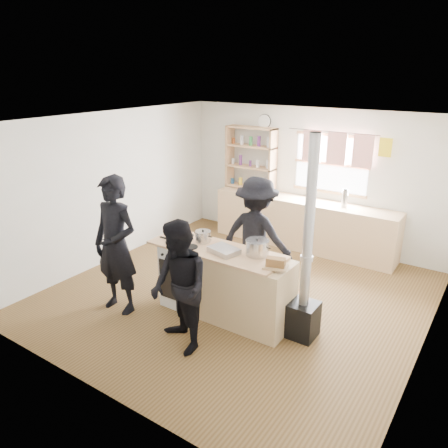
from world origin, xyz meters
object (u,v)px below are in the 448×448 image
(person_near_right, at_px, (179,288))
(bread_board, at_px, (276,264))
(roast_tray, at_px, (224,250))
(flue_heater, at_px, (305,288))
(thermos, at_px, (345,198))
(skillet_greens, at_px, (179,242))
(cooking_island, at_px, (225,283))
(stockpot_counter, at_px, (257,248))
(person_far, at_px, (256,235))
(stockpot_stove, at_px, (203,236))
(person_near_left, at_px, (116,245))

(person_near_right, bearing_deg, bread_board, 73.31)
(roast_tray, bearing_deg, flue_heater, 9.79)
(thermos, distance_m, bread_board, 2.85)
(roast_tray, height_order, flue_heater, flue_heater)
(skillet_greens, bearing_deg, flue_heater, 8.60)
(cooking_island, distance_m, flue_heater, 1.09)
(stockpot_counter, xyz_separation_m, person_near_right, (-0.43, -1.01, -0.24))
(person_near_right, xyz_separation_m, person_far, (-0.01, 1.76, 0.07))
(thermos, bearing_deg, person_far, -108.25)
(stockpot_stove, bearing_deg, person_near_right, -68.33)
(stockpot_stove, bearing_deg, flue_heater, 1.15)
(stockpot_counter, distance_m, person_far, 0.88)
(bread_board, relative_size, person_far, 0.19)
(bread_board, bearing_deg, stockpot_counter, 151.04)
(person_far, bearing_deg, flue_heater, 145.00)
(person_far, bearing_deg, person_near_right, 89.56)
(stockpot_stove, height_order, stockpot_counter, stockpot_counter)
(stockpot_counter, distance_m, person_near_left, 1.86)
(stockpot_stove, distance_m, flue_heater, 1.52)
(skillet_greens, height_order, person_near_left, person_near_left)
(thermos, height_order, person_near_left, person_near_left)
(flue_heater, bearing_deg, skillet_greens, -171.40)
(bread_board, bearing_deg, stockpot_stove, 171.73)
(person_near_left, height_order, person_near_right, person_near_left)
(roast_tray, distance_m, stockpot_counter, 0.43)
(thermos, relative_size, flue_heater, 0.12)
(cooking_island, height_order, flue_heater, flue_heater)
(stockpot_counter, xyz_separation_m, person_far, (-0.44, 0.75, -0.17))
(thermos, distance_m, stockpot_counter, 2.65)
(thermos, relative_size, person_near_right, 0.19)
(thermos, distance_m, roast_tray, 2.88)
(roast_tray, xyz_separation_m, person_far, (-0.06, 0.93, -0.11))
(stockpot_stove, xyz_separation_m, stockpot_counter, (0.82, 0.03, 0.02))
(thermos, xyz_separation_m, bread_board, (0.18, -2.85, -0.07))
(skillet_greens, height_order, bread_board, bread_board)
(stockpot_counter, bearing_deg, person_near_right, -112.90)
(skillet_greens, distance_m, stockpot_counter, 1.09)
(stockpot_counter, relative_size, person_far, 0.17)
(stockpot_stove, xyz_separation_m, flue_heater, (1.48, 0.03, -0.35))
(roast_tray, relative_size, person_near_right, 0.27)
(roast_tray, relative_size, stockpot_stove, 1.98)
(stockpot_stove, bearing_deg, cooking_island, -13.00)
(cooking_island, bearing_deg, person_near_left, -152.76)
(skillet_greens, bearing_deg, person_near_left, -140.13)
(skillet_greens, height_order, person_near_right, person_near_right)
(flue_heater, height_order, person_near_left, flue_heater)
(skillet_greens, bearing_deg, thermos, 66.87)
(stockpot_stove, bearing_deg, stockpot_counter, 2.01)
(stockpot_stove, height_order, person_near_left, person_near_left)
(roast_tray, xyz_separation_m, bread_board, (0.75, -0.02, 0.01))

